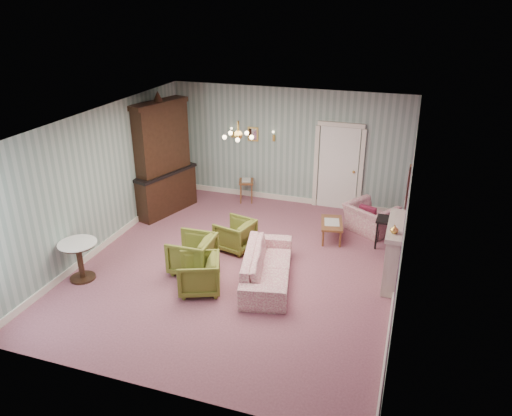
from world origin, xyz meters
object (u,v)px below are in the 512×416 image
(side_table_black, at_px, (386,233))
(wingback_chair, at_px, (371,214))
(fireplace, at_px, (393,252))
(pedestal_table, at_px, (80,261))
(sofa_chintz, at_px, (267,261))
(olive_chair_b, at_px, (192,252))
(coffee_table, at_px, (331,231))
(olive_chair_c, at_px, (235,233))
(dresser, at_px, (162,155))
(olive_chair_a, at_px, (199,273))

(side_table_black, bearing_deg, wingback_chair, 121.00)
(fireplace, relative_size, pedestal_table, 1.82)
(sofa_chintz, bearing_deg, olive_chair_b, 82.22)
(wingback_chair, distance_m, coffee_table, 1.03)
(olive_chair_b, bearing_deg, olive_chair_c, 155.46)
(sofa_chintz, xyz_separation_m, coffee_table, (0.83, 2.04, -0.21))
(fireplace, relative_size, side_table_black, 2.14)
(dresser, height_order, side_table_black, dresser)
(sofa_chintz, distance_m, pedestal_table, 3.49)
(olive_chair_b, bearing_deg, wingback_chair, 131.27)
(fireplace, relative_size, coffee_table, 1.72)
(olive_chair_a, distance_m, wingback_chair, 4.33)
(wingback_chair, bearing_deg, olive_chair_c, 66.53)
(olive_chair_b, bearing_deg, fireplace, 101.93)
(side_table_black, xyz_separation_m, pedestal_table, (-5.30, -3.10, 0.06))
(side_table_black, bearing_deg, olive_chair_a, -137.63)
(olive_chair_a, height_order, wingback_chair, wingback_chair)
(olive_chair_c, height_order, dresser, dresser)
(olive_chair_c, relative_size, dresser, 0.25)
(olive_chair_b, bearing_deg, dresser, -143.78)
(sofa_chintz, xyz_separation_m, dresser, (-3.33, 2.28, 1.03))
(wingback_chair, bearing_deg, dresser, 37.85)
(sofa_chintz, relative_size, pedestal_table, 2.76)
(fireplace, distance_m, coffee_table, 1.90)
(fireplace, xyz_separation_m, coffee_table, (-1.36, 1.28, -0.37))
(olive_chair_a, xyz_separation_m, pedestal_table, (-2.26, -0.33, 0.01))
(sofa_chintz, distance_m, coffee_table, 2.21)
(wingback_chair, relative_size, pedestal_table, 1.29)
(dresser, height_order, pedestal_table, dresser)
(olive_chair_c, distance_m, coffee_table, 2.13)
(coffee_table, bearing_deg, olive_chair_b, -136.94)
(olive_chair_a, distance_m, fireplace, 3.57)
(olive_chair_a, height_order, sofa_chintz, sofa_chintz)
(olive_chair_b, xyz_separation_m, sofa_chintz, (1.48, 0.11, 0.01))
(olive_chair_c, bearing_deg, sofa_chintz, 59.02)
(olive_chair_b, bearing_deg, olive_chair_a, 32.94)
(olive_chair_a, relative_size, pedestal_table, 0.96)
(sofa_chintz, xyz_separation_m, side_table_black, (1.97, 2.05, -0.09))
(pedestal_table, bearing_deg, olive_chair_a, 8.30)
(coffee_table, bearing_deg, olive_chair_c, -150.08)
(olive_chair_c, distance_m, pedestal_table, 3.08)
(olive_chair_c, bearing_deg, wingback_chair, 136.96)
(dresser, relative_size, pedestal_table, 3.74)
(olive_chair_b, distance_m, side_table_black, 4.08)
(dresser, xyz_separation_m, pedestal_table, (0.00, -3.32, -1.06))
(sofa_chintz, xyz_separation_m, fireplace, (2.18, 0.76, 0.16))
(fireplace, bearing_deg, dresser, 164.62)
(pedestal_table, bearing_deg, sofa_chintz, 17.47)
(coffee_table, relative_size, pedestal_table, 1.05)
(olive_chair_c, relative_size, pedestal_table, 0.92)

